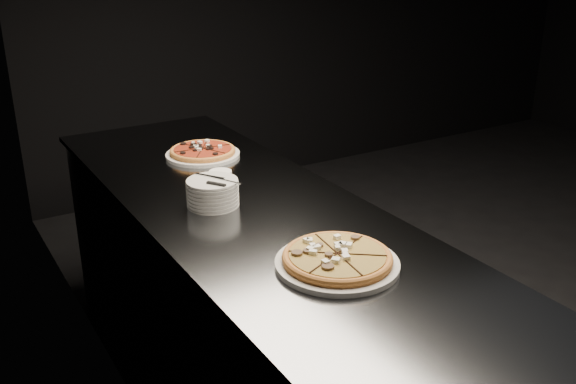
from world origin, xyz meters
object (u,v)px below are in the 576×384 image
counter (258,326)px  pizza_mushroom (337,259)px  ramekin (221,180)px  pizza_tomato (203,152)px  cutlery (216,180)px  plate_stack (213,193)px

counter → pizza_mushroom: size_ratio=6.00×
counter → pizza_mushroom: pizza_mushroom is taller
ramekin → pizza_tomato: bearing=75.2°
pizza_tomato → cutlery: (-0.18, -0.52, 0.08)m
pizza_mushroom → cutlery: cutlery is taller
plate_stack → counter: bearing=-47.3°
cutlery → ramekin: cutlery is taller
counter → cutlery: size_ratio=13.41×
counter → pizza_mushroom: (0.00, -0.47, 0.48)m
ramekin → counter: bearing=-85.3°
cutlery → ramekin: 0.16m
pizza_mushroom → pizza_tomato: 1.09m
counter → ramekin: (-0.02, 0.23, 0.50)m
counter → pizza_mushroom: bearing=-89.6°
plate_stack → pizza_mushroom: bearing=-79.4°
counter → plate_stack: size_ratio=13.85×
cutlery → counter: bearing=-78.6°
cutlery → ramekin: size_ratio=2.20×
pizza_mushroom → pizza_tomato: bearing=85.8°
counter → plate_stack: 0.53m
pizza_mushroom → plate_stack: plate_stack is taller
pizza_mushroom → ramekin: 0.70m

